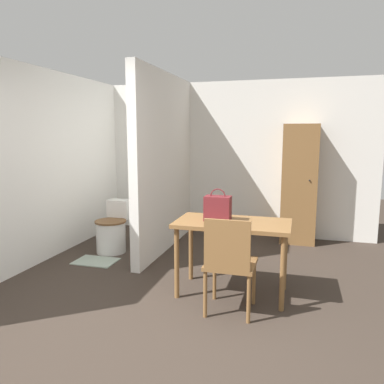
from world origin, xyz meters
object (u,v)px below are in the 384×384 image
object	(u,v)px
dining_table	(233,231)
handbag	(218,208)
wooden_cabinet	(299,184)
wooden_chair	(229,261)
toilet	(112,231)

from	to	relation	value
dining_table	handbag	xyz separation A→B (m)	(-0.16, -0.00, 0.23)
handbag	wooden_cabinet	xyz separation A→B (m)	(0.80, 2.17, -0.00)
handbag	dining_table	bearing A→B (deg)	1.27
wooden_chair	toilet	size ratio (longest dim) A/B	1.31
toilet	handbag	world-z (taller)	handbag
toilet	wooden_chair	bearing A→B (deg)	-35.99
wooden_chair	toilet	world-z (taller)	wooden_chair
dining_table	handbag	world-z (taller)	handbag
handbag	toilet	bearing A→B (deg)	151.15
wooden_chair	dining_table	bearing A→B (deg)	96.46
dining_table	wooden_chair	distance (m)	0.49
toilet	handbag	distance (m)	2.07
dining_table	toilet	bearing A→B (deg)	153.32
toilet	wooden_cabinet	distance (m)	2.87
dining_table	handbag	bearing A→B (deg)	-178.73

